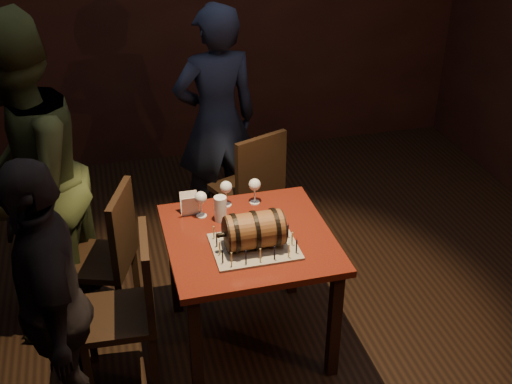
% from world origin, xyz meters
% --- Properties ---
extents(room_shell, '(5.04, 5.04, 2.80)m').
position_xyz_m(room_shell, '(0.00, 0.00, 1.40)').
color(room_shell, black).
rests_on(room_shell, ground).
extents(pub_table, '(0.90, 0.90, 0.75)m').
position_xyz_m(pub_table, '(-0.10, -0.07, 0.64)').
color(pub_table, '#47120B').
rests_on(pub_table, ground).
extents(cake_board, '(0.45, 0.35, 0.01)m').
position_xyz_m(cake_board, '(-0.10, -0.19, 0.76)').
color(cake_board, gray).
rests_on(cake_board, pub_table).
extents(barrel_cake, '(0.36, 0.21, 0.21)m').
position_xyz_m(barrel_cake, '(-0.10, -0.19, 0.86)').
color(barrel_cake, brown).
rests_on(barrel_cake, cake_board).
extents(birthday_candles, '(0.40, 0.30, 0.09)m').
position_xyz_m(birthday_candles, '(-0.10, -0.19, 0.80)').
color(birthday_candles, '#FCEB96').
rests_on(birthday_candles, cake_board).
extents(wine_glass_left, '(0.07, 0.07, 0.16)m').
position_xyz_m(wine_glass_left, '(-0.31, 0.19, 0.87)').
color(wine_glass_left, silver).
rests_on(wine_glass_left, pub_table).
extents(wine_glass_mid, '(0.07, 0.07, 0.16)m').
position_xyz_m(wine_glass_mid, '(-0.15, 0.28, 0.87)').
color(wine_glass_mid, silver).
rests_on(wine_glass_mid, pub_table).
extents(wine_glass_right, '(0.07, 0.07, 0.16)m').
position_xyz_m(wine_glass_right, '(0.02, 0.26, 0.87)').
color(wine_glass_right, silver).
rests_on(wine_glass_right, pub_table).
extents(pint_of_ale, '(0.07, 0.07, 0.15)m').
position_xyz_m(pint_of_ale, '(-0.22, 0.13, 0.82)').
color(pint_of_ale, silver).
rests_on(pint_of_ale, pub_table).
extents(menu_card, '(0.10, 0.05, 0.13)m').
position_xyz_m(menu_card, '(-0.37, 0.23, 0.81)').
color(menu_card, white).
rests_on(menu_card, pub_table).
extents(chair_back, '(0.52, 0.52, 0.93)m').
position_xyz_m(chair_back, '(0.16, 0.87, 0.52)').
color(chair_back, black).
rests_on(chair_back, ground).
extents(chair_left_rear, '(0.51, 0.51, 0.93)m').
position_xyz_m(chair_left_rear, '(-0.86, 0.30, 0.52)').
color(chair_left_rear, black).
rests_on(chair_left_rear, ground).
extents(chair_left_front, '(0.42, 0.42, 0.93)m').
position_xyz_m(chair_left_front, '(-0.77, -0.21, 0.52)').
color(chair_left_front, black).
rests_on(chair_left_front, ground).
extents(person_back, '(0.67, 0.48, 1.70)m').
position_xyz_m(person_back, '(-0.01, 1.27, 0.85)').
color(person_back, '#181D31').
rests_on(person_back, ground).
extents(person_left_rear, '(0.99, 1.12, 1.93)m').
position_xyz_m(person_left_rear, '(-1.27, 0.44, 0.96)').
color(person_left_rear, '#30381C').
rests_on(person_left_rear, ground).
extents(person_left_front, '(0.47, 0.93, 1.53)m').
position_xyz_m(person_left_front, '(-1.14, -0.41, 0.76)').
color(person_left_front, black).
rests_on(person_left_front, ground).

